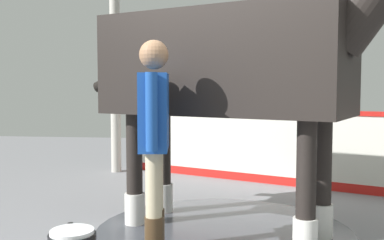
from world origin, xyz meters
name	(u,v)px	position (x,y,z in m)	size (l,w,h in m)	color
wet_patch	(224,230)	(0.38, -0.10, 0.00)	(2.45, 2.45, 0.00)	#42444C
barrier_wall	(296,151)	(2.44, -0.98, 0.49)	(2.21, 4.99, 1.06)	silver
roof_post_far	(115,74)	(3.21, 1.78, 1.57)	(0.16, 0.16, 3.14)	#B7B2A8
horse	(237,66)	(0.33, -0.21, 1.56)	(1.84, 3.46, 2.77)	black
handler	(154,131)	(-0.32, 0.43, 1.01)	(0.69, 0.29, 1.74)	#47331E
bottle_spray	(71,240)	(-0.43, 1.11, 0.12)	(0.06, 0.06, 0.27)	#4CA559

